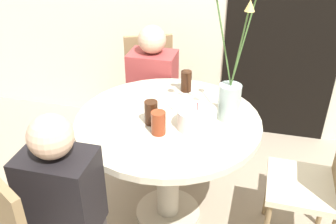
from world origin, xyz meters
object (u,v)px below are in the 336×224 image
Objects in this scene: chair_right_flank at (151,88)px; drink_glass_0 at (158,123)px; birthday_cake at (197,119)px; side_plate at (185,104)px; drink_glass_1 at (151,113)px; drink_glass_2 at (186,81)px; flower_vase at (230,90)px; person_guest at (153,98)px; chair_left_flank at (321,177)px; person_boy at (66,216)px.

drink_glass_0 is at bearing -94.18° from chair_right_flank.
side_plate is at bearing 115.16° from birthday_cake.
birthday_cake is 1.66× the size of drink_glass_0.
side_plate is at bearing 60.57° from drink_glass_1.
drink_glass_1 reaches higher than side_plate.
drink_glass_0 is 0.95× the size of drink_glass_1.
birthday_cake is 1.58× the size of drink_glass_1.
chair_right_flank reaches higher than drink_glass_1.
birthday_cake is at bearing 4.18° from drink_glass_1.
drink_glass_1 is at bearing -103.97° from drink_glass_2.
person_guest is (-0.60, 0.58, -0.43)m from flower_vase.
drink_glass_0 is at bearing -94.69° from drink_glass_2.
chair_right_flank and chair_left_flank have the same top height.
drink_glass_2 is 0.13× the size of person_guest.
chair_right_flank is at bearing 106.73° from drink_glass_1.
side_plate is 0.19× the size of person_guest.
flower_vase is 3.58× the size of side_plate.
person_guest reaches higher than drink_glass_0.
chair_left_flank is 0.69m from flower_vase.
drink_glass_1 is (0.26, -0.88, 0.31)m from chair_right_flank.
birthday_cake is 0.83m from person_boy.
drink_glass_1 is at bearing -96.25° from chair_right_flank.
chair_left_flank is 0.97m from drink_glass_2.
birthday_cake reaches higher than drink_glass_0.
drink_glass_2 is (0.11, 0.43, 0.00)m from drink_glass_1.
flower_vase reaches higher than chair_right_flank.
side_plate is (-0.11, 0.23, -0.05)m from birthday_cake.
drink_glass_1 is 0.13× the size of person_guest.
person_boy reaches higher than drink_glass_0.
flower_vase is 0.42m from drink_glass_2.
side_plate is 0.30m from drink_glass_1.
drink_glass_2 is at bearing -72.94° from chair_right_flank.
chair_right_flank is 4.25× the size of birthday_cake.
birthday_cake is 0.26m from side_plate.
flower_vase is 5.73× the size of drink_glass_0.
person_boy is at bearing -111.84° from drink_glass_2.
chair_right_flank is 0.78m from side_plate.
person_boy is at bearing -127.56° from drink_glass_0.
birthday_cake is 0.29× the size of flower_vase.
birthday_cake is 1.57× the size of drink_glass_2.
flower_vase is (0.67, -0.72, 0.42)m from chair_right_flank.
chair_left_flank is at bearing 25.64° from person_boy.
chair_right_flank reaches higher than side_plate.
drink_glass_1 and drink_glass_2 have the same top height.
person_boy is at bearing -118.19° from side_plate.
person_boy is (-1.23, -0.59, -0.01)m from chair_left_flank.
drink_glass_2 is (-0.30, 0.28, -0.11)m from flower_vase.
person_boy reaches higher than drink_glass_2.
birthday_cake is 0.20× the size of person_boy.
flower_vase is 0.43m from drink_glass_0.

